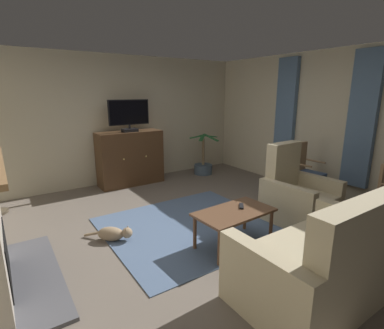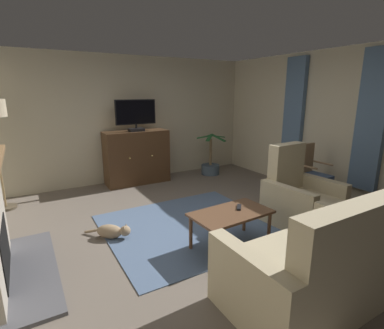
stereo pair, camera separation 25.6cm
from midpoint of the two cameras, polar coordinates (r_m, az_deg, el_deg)
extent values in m
cube|color=#665B51|center=(4.24, -0.56, -12.50)|extent=(6.12, 6.12, 0.04)
cube|color=#B2A88E|center=(6.36, -14.82, 8.41)|extent=(6.12, 0.10, 2.60)
cube|color=#BBB095|center=(5.86, 23.22, 7.30)|extent=(0.10, 6.12, 2.60)
cube|color=slate|center=(5.39, 29.10, 7.58)|extent=(0.10, 0.44, 2.19)
cube|color=slate|center=(6.22, 16.70, 9.37)|extent=(0.10, 0.44, 2.19)
cube|color=slate|center=(4.27, -2.04, -11.91)|extent=(2.30, 2.09, 0.01)
cube|color=#4C4C51|center=(3.67, -30.40, -18.47)|extent=(0.50, 1.72, 0.04)
cube|color=black|center=(3.53, -35.01, -14.81)|extent=(0.10, 0.85, 0.52)
cube|color=black|center=(6.29, -12.89, -3.39)|extent=(1.24, 0.43, 0.06)
cube|color=#422B19|center=(6.15, -13.15, 1.23)|extent=(1.30, 0.49, 1.10)
sphere|color=tan|center=(5.83, -14.41, 1.00)|extent=(0.03, 0.03, 0.03)
sphere|color=tan|center=(6.00, -10.21, 1.58)|extent=(0.03, 0.03, 0.03)
cube|color=black|center=(6.01, -13.28, 6.53)|extent=(0.30, 0.20, 0.06)
cylinder|color=black|center=(6.00, -13.32, 7.20)|extent=(0.04, 0.04, 0.08)
cube|color=black|center=(5.98, -13.47, 9.90)|extent=(0.82, 0.05, 0.49)
cube|color=black|center=(5.95, -13.37, 9.89)|extent=(0.78, 0.01, 0.45)
cube|color=brown|center=(3.62, 6.26, -9.26)|extent=(1.00, 0.59, 0.03)
cylinder|color=brown|center=(4.14, 8.56, -9.75)|extent=(0.04, 0.04, 0.43)
cylinder|color=brown|center=(3.62, -1.53, -13.22)|extent=(0.04, 0.04, 0.43)
cylinder|color=brown|center=(3.87, 13.31, -11.73)|extent=(0.04, 0.04, 0.43)
cylinder|color=brown|center=(3.31, 3.09, -16.02)|extent=(0.04, 0.04, 0.43)
cube|color=black|center=(3.74, 7.70, -8.07)|extent=(0.15, 0.16, 0.02)
cube|color=tan|center=(3.10, 20.69, -19.10)|extent=(1.27, 0.93, 0.45)
cube|color=tan|center=(2.69, 28.17, -12.30)|extent=(1.27, 0.20, 0.61)
cube|color=tan|center=(2.57, 10.81, -22.94)|extent=(0.15, 0.93, 0.67)
cube|color=tan|center=(3.59, 27.68, -13.05)|extent=(0.15, 0.93, 0.67)
cube|color=slate|center=(2.80, 22.64, -14.88)|extent=(0.37, 0.17, 0.36)
cube|color=tan|center=(4.61, 18.87, -7.86)|extent=(0.67, 0.91, 0.43)
cube|color=tan|center=(4.62, 15.90, -0.17)|extent=(0.63, 0.22, 0.70)
cube|color=tan|center=(4.87, 21.43, -5.62)|extent=(0.19, 0.88, 0.63)
cube|color=tan|center=(4.28, 16.17, -7.89)|extent=(0.19, 0.88, 0.63)
cylinder|color=#93704C|center=(4.77, 30.93, -8.53)|extent=(0.04, 0.04, 0.41)
cube|color=#42567A|center=(5.47, 20.44, -1.96)|extent=(0.50, 0.48, 0.08)
cube|color=#93704C|center=(5.52, 18.87, 1.24)|extent=(0.44, 0.06, 0.55)
cylinder|color=#93704C|center=(5.27, 20.80, -5.37)|extent=(0.04, 0.04, 0.41)
cylinder|color=#93704C|center=(5.62, 23.09, -4.42)|extent=(0.04, 0.04, 0.41)
cylinder|color=#93704C|center=(5.48, 17.30, -4.36)|extent=(0.04, 0.04, 0.41)
cylinder|color=#93704C|center=(5.81, 19.71, -3.52)|extent=(0.04, 0.04, 0.41)
cylinder|color=#93704C|center=(5.60, 21.84, 0.59)|extent=(0.05, 0.37, 0.03)
cylinder|color=#93704C|center=(5.24, 19.36, -0.06)|extent=(0.05, 0.37, 0.03)
cylinder|color=#3D4C5B|center=(6.84, 1.12, -0.92)|extent=(0.42, 0.42, 0.22)
cylinder|color=brown|center=(6.74, 1.13, 2.51)|extent=(0.06, 0.06, 0.61)
cube|color=#235B2D|center=(6.78, 2.46, 5.55)|extent=(0.37, 0.09, 0.08)
cube|color=#235B2D|center=(6.84, 0.64, 5.62)|extent=(0.16, 0.34, 0.11)
cube|color=#235B2D|center=(6.67, -0.24, 5.42)|extent=(0.31, 0.24, 0.08)
cube|color=#235B2D|center=(6.52, 0.85, 5.21)|extent=(0.29, 0.28, 0.10)
cube|color=#235B2D|center=(6.58, 2.60, 5.28)|extent=(0.22, 0.38, 0.15)
ellipsoid|color=#937A5B|center=(4.04, -17.40, -12.84)|extent=(0.38, 0.36, 0.18)
sphere|color=#937A5B|center=(3.95, -14.44, -12.83)|extent=(0.14, 0.14, 0.14)
cone|color=#937A5B|center=(3.95, -14.31, -11.77)|extent=(0.04, 0.04, 0.04)
cone|color=#937A5B|center=(3.89, -14.69, -12.23)|extent=(0.04, 0.04, 0.04)
cylinder|color=#937A5B|center=(4.20, -20.64, -12.60)|extent=(0.19, 0.17, 0.09)
camera|label=1|loc=(0.13, -91.79, -0.45)|focal=27.29mm
camera|label=2|loc=(0.13, 88.21, 0.45)|focal=27.29mm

